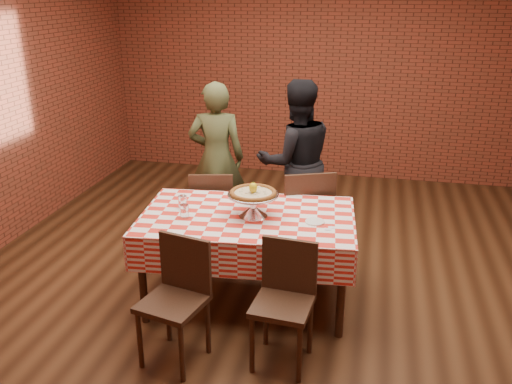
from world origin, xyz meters
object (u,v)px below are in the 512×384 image
Objects in this scene: condiment_caddy at (253,193)px; chair_far_left at (213,212)px; diner_olive at (216,158)px; chair_near_left at (173,305)px; water_glass_right at (183,202)px; chair_near_right at (282,308)px; table at (248,259)px; chair_far_right at (303,215)px; pizza at (253,193)px; diner_black at (296,162)px; water_glass_left at (184,211)px; pizza_stand at (253,205)px.

condiment_caddy reaches higher than chair_far_left.
diner_olive is at bearing -90.04° from chair_far_left.
water_glass_right is at bearing 117.66° from chair_near_left.
water_glass_right is 0.79m from chair_far_left.
chair_near_right is (0.72, 0.13, -0.01)m from chair_near_left.
chair_far_right is (0.34, 0.77, 0.09)m from table.
water_glass_right is (-0.54, 0.03, 0.44)m from table.
condiment_caddy reaches higher than table.
chair_near_left is 0.73m from chair_near_right.
diner_black reaches higher than pizza.
water_glass_right is at bearing 17.93° from chair_far_right.
table is 0.65m from water_glass_left.
pizza is 0.23× the size of diner_olive.
diner_olive reaches higher than pizza.
water_glass_right is (-0.59, 0.03, -0.04)m from pizza_stand.
chair_near_left is (0.15, -0.71, -0.38)m from water_glass_left.
chair_near_right is (0.95, -0.76, -0.38)m from water_glass_right.
table is 0.55m from condiment_caddy.
diner_olive is (-0.62, 1.01, -0.05)m from condiment_caddy.
chair_far_right is at bearing 68.99° from pizza.
chair_far_right is at bearing 83.23° from diner_black.
pizza is (0.00, 0.00, 0.10)m from pizza_stand.
chair_near_left is 2.24m from diner_black.
chair_near_left is (-0.36, -0.86, -0.41)m from pizza_stand.
water_glass_right reaches higher than table.
pizza is 1.30m from diner_black.
chair_far_left reaches higher than chair_near_right.
water_glass_right is at bearing 36.74° from diner_black.
chair_far_left is at bearing 15.90° from diner_black.
condiment_caddy is (0.44, 0.45, 0.02)m from water_glass_left.
water_glass_left is at bearing 26.79° from chair_far_right.
pizza_stand is 0.92m from chair_near_right.
condiment_caddy is 0.16× the size of chair_far_right.
diner_olive reaches higher than water_glass_right.
diner_black reaches higher than table.
water_glass_left is 0.07× the size of diner_black.
pizza_stand is at bearing 60.47° from diner_black.
chair_near_left is at bearing -75.40° from water_glass_right.
chair_near_right is at bearing 106.22° from diner_olive.
pizza reaches higher than chair_far_right.
chair_far_left is at bearing 127.37° from pizza_stand.
chair_near_right is (0.41, -0.73, 0.05)m from table.
diner_olive is at bearing 98.36° from condiment_caddy.
pizza is at bearing 80.70° from chair_near_left.
table is 15.38× the size of water_glass_right.
chair_near_right is (0.36, -0.73, -0.51)m from pizza.
pizza_stand reaches higher than chair_far_left.
condiment_caddy reaches higher than water_glass_right.
water_glass_right is at bearing 114.06° from water_glass_left.
chair_far_left reaches higher than water_glass_right.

